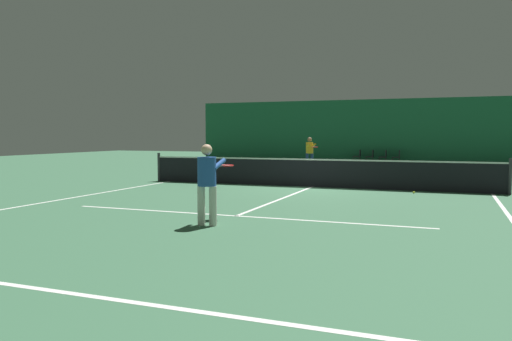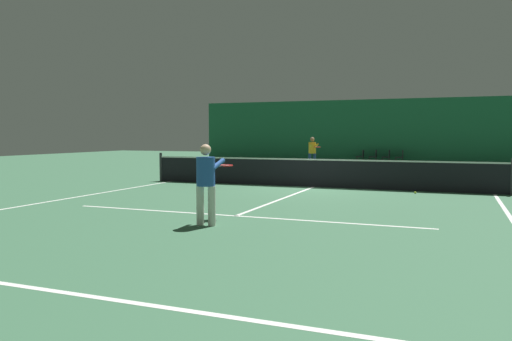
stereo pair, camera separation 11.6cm
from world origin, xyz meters
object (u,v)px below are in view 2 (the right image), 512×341
Objects in this scene: player_far at (312,150)px; courtside_chair_3 at (401,156)px; courtside_chair_0 at (361,156)px; courtside_chair_2 at (387,156)px; tennis_ball at (415,193)px; player_near at (207,178)px; tennis_net at (314,172)px; courtside_chair_1 at (374,156)px.

player_far is 1.93× the size of courtside_chair_3.
courtside_chair_0 and courtside_chair_2 have the same top height.
courtside_chair_3 reaches higher than tennis_ball.
courtside_chair_0 and courtside_chair_3 have the same top height.
player_near is 21.99m from courtside_chair_0.
player_near is at bearing -1.93° from courtside_chair_2.
courtside_chair_0 is at bearing -0.11° from player_near.
player_near reaches higher than tennis_net.
tennis_net reaches higher than courtside_chair_1.
courtside_chair_3 is (1.51, 21.97, -0.43)m from player_near.
tennis_net reaches higher than courtside_chair_2.
tennis_ball is (2.65, -15.06, -0.45)m from courtside_chair_2.
courtside_chair_0 is 0.77m from courtside_chair_1.
player_near is 21.99m from courtside_chair_2.
courtside_chair_0 is at bearing 135.60° from player_far.
courtside_chair_1 is at bearing 128.68° from player_far.
player_far is at bearing 105.45° from tennis_net.
player_far reaches higher than player_near.
courtside_chair_3 is 15.19m from tennis_ball.
courtside_chair_3 is (1.54, 0.00, 0.00)m from courtside_chair_1.
tennis_net is at bearing -5.67° from courtside_chair_3.
courtside_chair_1 and courtside_chair_3 have the same top height.
courtside_chair_0 is 1.54m from courtside_chair_2.
player_near reaches higher than tennis_ball.
tennis_net is at bearing -14.40° from player_far.
player_far is 1.93× the size of courtside_chair_2.
courtside_chair_3 is at bearing 116.69° from player_far.
tennis_net is at bearing 0.46° from courtside_chair_1.
player_far is at bearing -27.79° from courtside_chair_2.
courtside_chair_1 is (-0.11, 14.38, -0.03)m from tennis_net.
courtside_chair_0 is 1.00× the size of courtside_chair_3.
player_near is at bearing 2.09° from courtside_chair_0.
player_near is at bearing -3.94° from courtside_chair_3.
player_far is at bearing 121.48° from tennis_ball.
courtside_chair_1 and courtside_chair_2 have the same top height.
player_far reaches higher than courtside_chair_0.
courtside_chair_1 is at bearing -2.12° from player_near.
courtside_chair_1 is at bearing 102.81° from tennis_ball.
player_near is at bearing -21.79° from player_far.
courtside_chair_3 is (0.77, 0.00, 0.00)m from courtside_chair_2.
player_far is 1.93× the size of courtside_chair_0.
tennis_net is at bearing 168.38° from tennis_ball.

